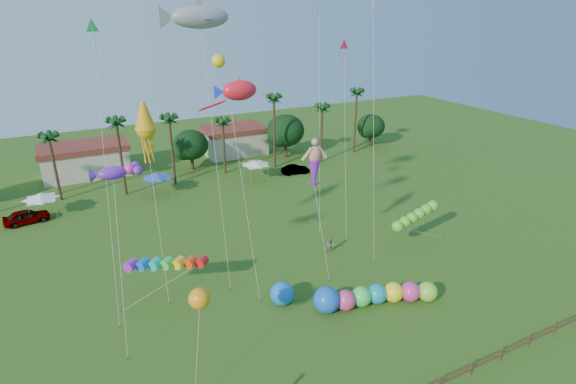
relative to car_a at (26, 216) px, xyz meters
name	(u,v)px	position (x,y,z in m)	size (l,w,h in m)	color
ground	(349,348)	(21.84, -35.11, -0.84)	(160.00, 160.00, 0.00)	#285116
tree_line	(209,143)	(25.41, 8.89, 3.44)	(69.46, 8.91, 11.00)	#3A2819
buildings_row	(158,152)	(18.75, 14.89, 1.16)	(35.00, 7.00, 4.00)	beige
tent_row	(158,177)	(15.84, 1.23, 1.91)	(31.00, 4.00, 0.60)	white
car_a	(26,216)	(0.00, 0.00, 0.00)	(1.98, 4.92, 1.68)	#4C4C54
car_b	(295,169)	(36.34, 0.66, -0.14)	(1.48, 4.23, 1.39)	#4C4C54
spectator_b	(330,245)	(28.23, -22.29, 0.02)	(0.83, 0.65, 1.71)	gray
caterpillar_inflatable	(371,296)	(26.48, -31.53, 0.10)	(10.86, 4.95, 2.25)	#DA3976
blue_ball	(282,294)	(19.83, -27.89, 0.19)	(2.05, 2.05, 2.05)	blue
rainbow_tube	(183,266)	(12.73, -23.13, 2.25)	(8.47, 4.53, 3.56)	red
green_worm	(398,226)	(34.62, -25.00, 1.91)	(9.73, 3.25, 3.48)	#60CA2C
orange_ball_kite	(199,299)	(11.57, -32.62, 5.37)	(2.35, 2.93, 6.93)	orange
merman_kite	(314,166)	(25.46, -23.33, 9.36)	(2.24, 4.59, 12.44)	tan
fish_kite	(240,90)	(18.93, -22.16, 16.55)	(4.61, 5.93, 18.31)	red
shark_kite	(200,17)	(17.08, -18.84, 22.07)	(6.50, 6.41, 24.06)	gray
squid_kite	(146,130)	(11.76, -18.76, 13.30)	(2.00, 5.81, 16.64)	orange
lobster_kite	(112,173)	(8.26, -23.76, 11.69)	(4.05, 6.54, 13.23)	purple
delta_kite_red	(344,50)	(32.00, -17.60, 18.92)	(1.48, 3.60, 20.74)	red
delta_kite_yellow	(373,1)	(32.30, -21.44, 23.36)	(1.94, 5.05, 25.50)	#D5EB18
delta_kite_green	(93,34)	(8.68, -20.41, 21.04)	(2.43, 4.95, 22.93)	#35E15F
delta_kite_blue	(319,4)	(30.52, -15.00, 23.18)	(1.84, 3.71, 25.29)	#182DDA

